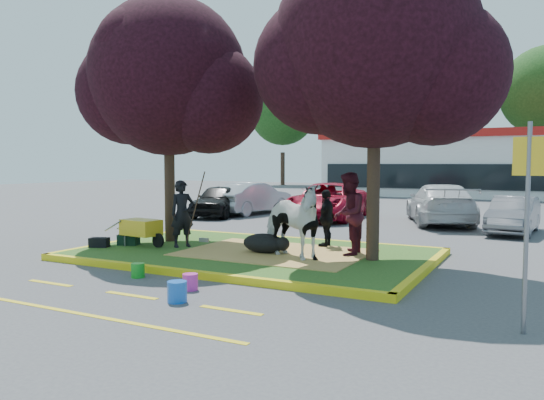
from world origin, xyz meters
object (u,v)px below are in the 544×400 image
at_px(bucket_green, 138,270).
at_px(car_silver, 252,198).
at_px(wheelbarrow, 141,228).
at_px(sign_post, 527,202).
at_px(cow, 290,222).
at_px(car_black, 220,200).
at_px(bucket_blue, 177,292).
at_px(handler, 182,214).
at_px(bucket_pink, 190,282).
at_px(calf, 264,243).

bearing_deg(bucket_green, car_silver, 109.77).
relative_size(wheelbarrow, sign_post, 0.64).
bearing_deg(cow, car_silver, 55.62).
relative_size(sign_post, car_black, 0.71).
distance_m(cow, car_silver, 11.94).
bearing_deg(wheelbarrow, bucket_green, -42.17).
bearing_deg(bucket_blue, wheelbarrow, 137.47).
distance_m(handler, car_black, 9.23).
xyz_separation_m(bucket_green, bucket_pink, (1.54, -0.37, 0.00)).
relative_size(sign_post, bucket_pink, 9.54).
xyz_separation_m(calf, handler, (-2.26, -0.14, 0.61)).
height_order(cow, bucket_pink, cow).
xyz_separation_m(calf, wheelbarrow, (-3.28, -0.50, 0.23)).
distance_m(cow, car_black, 11.15).
relative_size(bucket_pink, car_black, 0.07).
bearing_deg(bucket_green, bucket_pink, -13.55).
bearing_deg(handler, car_black, 58.73).
relative_size(bucket_green, bucket_blue, 0.83).
height_order(wheelbarrow, bucket_green, wheelbarrow).
bearing_deg(bucket_green, cow, 50.36).
xyz_separation_m(wheelbarrow, sign_post, (8.91, -2.70, 1.14)).
height_order(bucket_blue, car_silver, car_silver).
bearing_deg(bucket_blue, car_black, 120.27).
distance_m(calf, wheelbarrow, 3.32).
distance_m(wheelbarrow, bucket_green, 3.14).
height_order(wheelbarrow, car_black, car_black).
xyz_separation_m(calf, bucket_pink, (0.26, -3.26, -0.23)).
xyz_separation_m(wheelbarrow, car_silver, (-2.50, 10.11, 0.09)).
bearing_deg(sign_post, cow, 155.02).
bearing_deg(calf, bucket_pink, -82.15).
xyz_separation_m(bucket_green, car_black, (-5.21, 10.95, 0.53)).
relative_size(cow, bucket_green, 6.81).
bearing_deg(bucket_green, car_black, 115.45).
height_order(sign_post, car_silver, sign_post).
height_order(cow, bucket_green, cow).
relative_size(cow, car_silver, 0.45).
xyz_separation_m(wheelbarrow, bucket_green, (2.00, -2.38, -0.47)).
distance_m(bucket_blue, car_black, 14.01).
xyz_separation_m(cow, calf, (-0.83, 0.34, -0.59)).
distance_m(cow, bucket_pink, 3.08).
distance_m(sign_post, car_black, 16.58).
xyz_separation_m(bucket_green, bucket_blue, (1.84, -1.14, 0.03)).
xyz_separation_m(handler, wheelbarrow, (-1.02, -0.37, -0.37)).
bearing_deg(car_black, car_silver, 51.88).
bearing_deg(wheelbarrow, bucket_pink, -30.01).
height_order(bucket_green, bucket_pink, bucket_pink).
height_order(bucket_pink, car_black, car_black).
bearing_deg(calf, bucket_green, -110.69).
bearing_deg(handler, car_silver, 51.25).
height_order(sign_post, bucket_green, sign_post).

